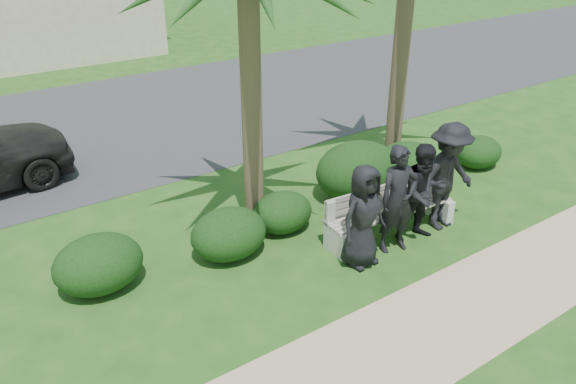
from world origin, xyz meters
name	(u,v)px	position (x,y,z in m)	size (l,w,h in m)	color
ground	(362,254)	(0.00, 0.00, 0.00)	(160.00, 160.00, 0.00)	#1C4915
footpath	(453,316)	(0.00, -1.80, 0.00)	(30.00, 1.60, 0.01)	tan
asphalt_street	(157,114)	(0.00, 8.00, 0.00)	(160.00, 8.00, 0.01)	#2D2D30
park_bench	(390,214)	(0.77, 0.21, 0.36)	(2.32, 0.70, 0.80)	gray
man_a	(363,216)	(-0.17, -0.15, 0.80)	(0.78, 0.51, 1.60)	black
man_b	(398,200)	(0.52, -0.15, 0.86)	(0.63, 0.41, 1.73)	black
man_c	(423,193)	(1.08, -0.15, 0.81)	(0.79, 0.61, 1.62)	black
man_d	(447,177)	(1.67, -0.10, 0.92)	(1.18, 0.68, 1.83)	black
hedge_a	(98,262)	(-3.58, 1.47, 0.41)	(1.25, 1.03, 0.81)	black
hedge_b	(229,232)	(-1.68, 1.16, 0.39)	(1.20, 0.99, 0.78)	black
hedge_c	(282,211)	(-0.58, 1.33, 0.34)	(1.03, 0.85, 0.67)	black
hedge_d	(358,169)	(1.24, 1.56, 0.53)	(1.64, 1.35, 1.07)	black
hedge_e	(406,164)	(2.26, 1.35, 0.45)	(1.37, 1.13, 0.89)	black
hedge_f	(479,151)	(4.17, 1.15, 0.33)	(1.02, 0.84, 0.67)	black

